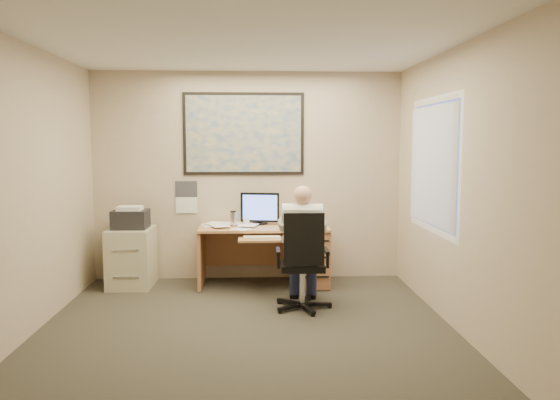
{
  "coord_description": "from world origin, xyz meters",
  "views": [
    {
      "loc": [
        0.07,
        -4.87,
        1.79
      ],
      "look_at": [
        0.38,
        1.3,
        1.14
      ],
      "focal_mm": 35.0,
      "sensor_mm": 36.0,
      "label": 1
    }
  ],
  "objects_px": {
    "office_chair": "(303,281)",
    "person": "(302,247)",
    "filing_cabinet": "(132,252)",
    "desk": "(290,249)"
  },
  "relations": [
    {
      "from": "filing_cabinet",
      "to": "office_chair",
      "type": "bearing_deg",
      "value": -26.17
    },
    {
      "from": "filing_cabinet",
      "to": "person",
      "type": "bearing_deg",
      "value": -24.38
    },
    {
      "from": "filing_cabinet",
      "to": "person",
      "type": "height_order",
      "value": "person"
    },
    {
      "from": "office_chair",
      "to": "person",
      "type": "xyz_separation_m",
      "value": [
        -0.0,
        0.08,
        0.35
      ]
    },
    {
      "from": "filing_cabinet",
      "to": "person",
      "type": "distance_m",
      "value": 2.28
    },
    {
      "from": "desk",
      "to": "filing_cabinet",
      "type": "bearing_deg",
      "value": -179.77
    },
    {
      "from": "office_chair",
      "to": "person",
      "type": "relative_size",
      "value": 0.81
    },
    {
      "from": "filing_cabinet",
      "to": "person",
      "type": "relative_size",
      "value": 0.76
    },
    {
      "from": "office_chair",
      "to": "person",
      "type": "height_order",
      "value": "person"
    },
    {
      "from": "filing_cabinet",
      "to": "office_chair",
      "type": "relative_size",
      "value": 0.94
    }
  ]
}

